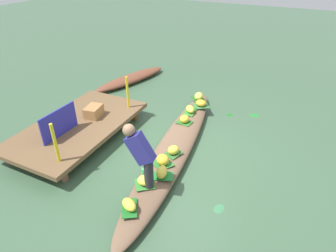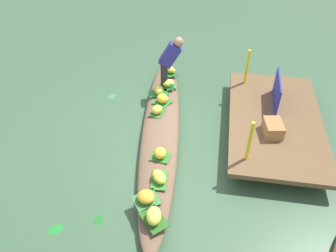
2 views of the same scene
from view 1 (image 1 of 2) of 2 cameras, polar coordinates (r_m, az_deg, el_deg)
canal_water at (r=6.31m, az=1.29°, el=-5.15°), size 40.00×40.00×0.00m
dock_platform at (r=6.93m, az=-17.20°, el=0.00°), size 3.20×1.80×0.36m
vendor_boat at (r=6.24m, az=1.30°, el=-4.22°), size 5.51×1.35×0.25m
moored_boat at (r=9.72m, az=-7.20°, el=9.19°), size 2.82×1.36×0.24m
leaf_mat_0 at (r=6.88m, az=3.24°, el=0.75°), size 0.30×0.36×0.01m
banana_bunch_0 at (r=6.83m, az=3.26°, el=1.40°), size 0.25×0.22×0.18m
leaf_mat_1 at (r=5.32m, az=-1.22°, el=-9.76°), size 0.39×0.48×0.01m
banana_bunch_1 at (r=5.26m, az=-1.24°, el=-9.02°), size 0.33×0.25×0.18m
leaf_mat_2 at (r=5.84m, az=1.02°, el=-5.40°), size 0.39×0.34×0.01m
banana_bunch_2 at (r=5.79m, az=1.03°, el=-4.72°), size 0.30×0.28×0.17m
leaf_mat_3 at (r=7.33m, az=4.33°, el=2.79°), size 0.45×0.29×0.01m
banana_bunch_3 at (r=7.29m, az=4.35°, el=3.32°), size 0.36×0.34×0.16m
leaf_mat_4 at (r=5.18m, az=-4.54°, el=-11.22°), size 0.45×0.45×0.01m
banana_bunch_4 at (r=5.13m, az=-4.57°, el=-10.57°), size 0.30×0.32×0.16m
leaf_mat_5 at (r=7.98m, az=6.01°, el=5.23°), size 0.53×0.51×0.01m
banana_bunch_5 at (r=7.94m, az=6.05°, el=5.83°), size 0.35×0.27×0.19m
leaf_mat_6 at (r=4.82m, az=-7.56°, el=-15.62°), size 0.47×0.42×0.01m
banana_bunch_6 at (r=4.76m, az=-7.63°, el=-15.00°), size 0.29×0.34×0.15m
leaf_mat_7 at (r=5.59m, az=-1.05°, el=-7.39°), size 0.45×0.45×0.01m
banana_bunch_7 at (r=5.53m, az=-1.06°, el=-6.62°), size 0.35×0.35×0.19m
leaf_mat_8 at (r=7.65m, az=6.43°, el=3.97°), size 0.50×0.51×0.01m
banana_bunch_8 at (r=7.61m, az=6.47°, el=4.51°), size 0.34×0.35×0.16m
vendor_person at (r=4.74m, az=-5.31°, el=-5.34°), size 0.24×0.54×1.19m
water_bottle at (r=5.26m, az=-4.74°, el=-9.16°), size 0.07×0.07×0.18m
market_banner at (r=6.47m, az=-20.54°, el=0.58°), size 0.95×0.06×0.59m
railing_post_west at (r=5.63m, az=-21.22°, el=-3.13°), size 0.06×0.06×0.81m
railing_post_east at (r=7.20m, az=-7.93°, el=6.54°), size 0.06×0.06×0.81m
produce_crate at (r=7.07m, az=-14.35°, el=2.80°), size 0.49×0.39×0.25m
drifting_plant_0 at (r=5.18m, az=9.97°, el=-15.63°), size 0.26×0.21×0.01m
drifting_plant_1 at (r=7.86m, az=11.96°, el=2.15°), size 0.22×0.22×0.01m
drifting_plant_2 at (r=8.00m, az=16.58°, el=2.04°), size 0.28×0.30×0.01m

